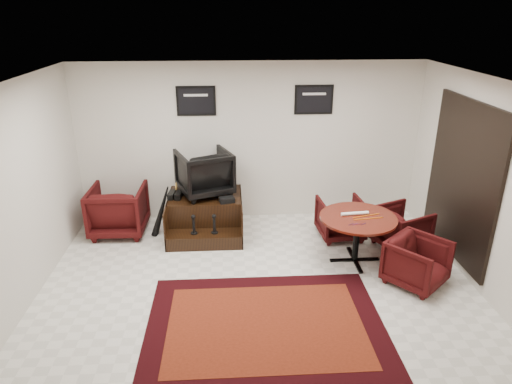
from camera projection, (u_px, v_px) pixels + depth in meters
The scene contains 16 objects.
ground at pixel (259, 292), 6.22m from camera, with size 6.00×6.00×0.00m, color white.
room_shell at pixel (291, 165), 5.69m from camera, with size 6.02×5.02×2.81m.
area_rug at pixel (266, 326), 5.55m from camera, with size 2.89×2.17×0.01m.
shine_podium at pixel (206, 215), 7.84m from camera, with size 1.24×1.28×0.64m.
shine_chair at pixel (204, 170), 7.67m from camera, with size 0.83×0.77×0.85m, color black.
shoes_pair at pixel (175, 195), 7.65m from camera, with size 0.25×0.29×0.10m.
polish_kit at pixel (227, 200), 7.47m from camera, with size 0.24×0.16×0.08m, color black.
umbrella_black at pixel (160, 215), 7.62m from camera, with size 0.29×0.11×0.78m, color black, non-canonical shape.
umbrella_hooked at pixel (161, 210), 7.66m from camera, with size 0.33×0.13×0.90m, color black, non-canonical shape.
armchair_side at pixel (118, 208), 7.72m from camera, with size 0.89×0.84×0.92m, color black.
meeting_table at pixel (358, 222), 6.75m from camera, with size 1.13×1.13×0.74m.
table_chair_back at pixel (341, 216), 7.62m from camera, with size 0.71×0.67×0.73m, color black.
table_chair_window at pixel (402, 226), 7.28m from camera, with size 0.72×0.67×0.74m, color black.
table_chair_corner at pixel (417, 260), 6.28m from camera, with size 0.72×0.67×0.74m, color black.
paper_roll at pixel (355, 213), 6.77m from camera, with size 0.05×0.05×0.42m, color white.
table_clutter at pixel (366, 218), 6.66m from camera, with size 0.57×0.37×0.01m.
Camera 1 is at (-0.36, -5.24, 3.60)m, focal length 32.00 mm.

